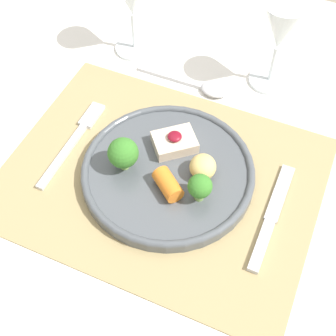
{
  "coord_description": "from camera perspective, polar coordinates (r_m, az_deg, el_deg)",
  "views": [
    {
      "loc": [
        0.18,
        -0.38,
        1.33
      ],
      "look_at": [
        0.01,
        0.01,
        0.75
      ],
      "focal_mm": 50.0,
      "sensor_mm": 36.0,
      "label": 1
    }
  ],
  "objects": [
    {
      "name": "wine_glass_near",
      "position": [
        0.83,
        13.55,
        15.85
      ],
      "size": [
        0.08,
        0.08,
        0.16
      ],
      "color": "white",
      "rests_on": "dining_table"
    },
    {
      "name": "placemat",
      "position": [
        0.73,
        -0.87,
        -1.19
      ],
      "size": [
        0.48,
        0.38,
        0.0
      ],
      "primitive_type": "cube",
      "color": "#9E895B",
      "rests_on": "dining_table"
    },
    {
      "name": "dining_table",
      "position": [
        0.8,
        -0.79,
        -4.64
      ],
      "size": [
        1.26,
        1.15,
        0.72
      ],
      "color": "white",
      "rests_on": "ground_plane"
    },
    {
      "name": "ground_plane",
      "position": [
        1.39,
        -0.48,
        -18.68
      ],
      "size": [
        8.0,
        8.0,
        0.0
      ],
      "primitive_type": "plane",
      "color": "gray"
    },
    {
      "name": "dinner_plate",
      "position": [
        0.72,
        -0.02,
        -0.24
      ],
      "size": [
        0.27,
        0.27,
        0.07
      ],
      "color": "#4C5156",
      "rests_on": "placemat"
    },
    {
      "name": "knife",
      "position": [
        0.7,
        12.26,
        -6.52
      ],
      "size": [
        0.02,
        0.19,
        0.01
      ],
      "rotation": [
        0.0,
        0.0,
        -0.04
      ],
      "color": "silver",
      "rests_on": "placemat"
    },
    {
      "name": "spoon",
      "position": [
        0.86,
        4.52,
        9.89
      ],
      "size": [
        0.18,
        0.04,
        0.01
      ],
      "rotation": [
        0.0,
        0.0,
        -0.08
      ],
      "color": "silver",
      "rests_on": "dining_table"
    },
    {
      "name": "fork",
      "position": [
        0.79,
        -11.16,
        3.69
      ],
      "size": [
        0.02,
        0.19,
        0.01
      ],
      "rotation": [
        0.0,
        0.0,
        -0.03
      ],
      "color": "silver",
      "rests_on": "placemat"
    }
  ]
}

